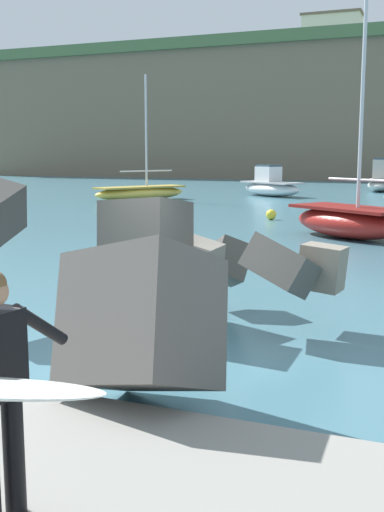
{
  "coord_description": "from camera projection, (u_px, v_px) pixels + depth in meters",
  "views": [
    {
      "loc": [
        3.61,
        -7.33,
        2.77
      ],
      "look_at": [
        0.43,
        0.5,
        1.4
      ],
      "focal_mm": 44.75,
      "sensor_mm": 36.0,
      "label": 1
    }
  ],
  "objects": [
    {
      "name": "boat_far_left",
      "position": [
        140.0,
        192.0,
        37.47
      ],
      "size": [
        4.41,
        6.08,
        7.24
      ],
      "color": "#EAC64C",
      "rests_on": "ground"
    },
    {
      "name": "station_building_west",
      "position": [
        333.0,
        36.0,
        80.91
      ],
      "size": [
        7.46,
        5.52,
        5.08
      ],
      "color": "silver",
      "rests_on": "headland_bluff"
    },
    {
      "name": "boat_mid_centre",
      "position": [
        383.0,
        181.0,
        46.16
      ],
      "size": [
        2.3,
        4.5,
        2.41
      ],
      "color": "beige",
      "rests_on": "ground"
    },
    {
      "name": "mooring_buoy_middle",
      "position": [
        271.0,
        215.0,
        26.63
      ],
      "size": [
        0.44,
        0.44,
        0.44
      ],
      "color": "yellow",
      "rests_on": "ground"
    },
    {
      "name": "breakwater_jetty",
      "position": [
        188.0,
        275.0,
        8.66
      ],
      "size": [
        33.37,
        6.48,
        2.46
      ],
      "color": "slate",
      "rests_on": "ground"
    },
    {
      "name": "boat_near_right",
      "position": [
        271.0,
        186.0,
        41.13
      ],
      "size": [
        5.03,
        4.24,
        2.01
      ],
      "color": "white",
      "rests_on": "ground"
    },
    {
      "name": "boat_mid_left",
      "position": [
        350.0,
        220.0,
        20.87
      ],
      "size": [
        4.66,
        4.01,
        7.43
      ],
      "color": "maroon",
      "rests_on": "ground"
    },
    {
      "name": "ground_plane",
      "position": [
        148.0,
        363.0,
        8.48
      ],
      "size": [
        400.0,
        400.0,
        0.0
      ],
      "primitive_type": "plane",
      "color": "#42707F"
    }
  ]
}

